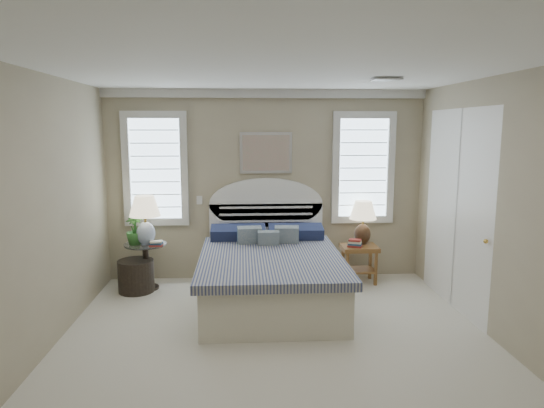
{
  "coord_description": "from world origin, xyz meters",
  "views": [
    {
      "loc": [
        -0.34,
        -4.39,
        2.18
      ],
      "look_at": [
        -0.0,
        1.0,
        1.32
      ],
      "focal_mm": 32.0,
      "sensor_mm": 36.0,
      "label": 1
    }
  ],
  "objects": [
    {
      "name": "wall_back",
      "position": [
        0.0,
        2.5,
        1.35
      ],
      "size": [
        4.5,
        0.02,
        2.7
      ],
      "primitive_type": "cube",
      "color": "tan",
      "rests_on": "floor"
    },
    {
      "name": "books_right",
      "position": [
        1.22,
        2.1,
        0.58
      ],
      "size": [
        0.23,
        0.19,
        0.11
      ],
      "rotation": [
        0.0,
        0.0,
        -0.29
      ],
      "color": "maroon",
      "rests_on": "nightstand_right"
    },
    {
      "name": "window_right",
      "position": [
        1.4,
        2.48,
        1.6
      ],
      "size": [
        0.9,
        0.06,
        1.6
      ],
      "primitive_type": "cube",
      "color": "silver",
      "rests_on": "wall_back"
    },
    {
      "name": "painting",
      "position": [
        0.0,
        2.46,
        1.82
      ],
      "size": [
        0.74,
        0.04,
        0.58
      ],
      "primitive_type": "cube",
      "color": "silver",
      "rests_on": "wall_back"
    },
    {
      "name": "wall_right",
      "position": [
        2.25,
        0.0,
        1.35
      ],
      "size": [
        0.02,
        5.0,
        2.7
      ],
      "primitive_type": "cube",
      "color": "tan",
      "rests_on": "floor"
    },
    {
      "name": "lamp_right",
      "position": [
        1.37,
        2.28,
        0.91
      ],
      "size": [
        0.46,
        0.46,
        0.62
      ],
      "rotation": [
        0.0,
        0.0,
        0.24
      ],
      "color": "black",
      "rests_on": "nightstand_right"
    },
    {
      "name": "closet_door",
      "position": [
        2.23,
        1.2,
        1.2
      ],
      "size": [
        0.02,
        1.8,
        2.4
      ],
      "primitive_type": "cube",
      "color": "white",
      "rests_on": "floor"
    },
    {
      "name": "window_left",
      "position": [
        -1.55,
        2.48,
        1.6
      ],
      "size": [
        0.9,
        0.06,
        1.6
      ],
      "primitive_type": "cube",
      "color": "silver",
      "rests_on": "wall_back"
    },
    {
      "name": "books_left",
      "position": [
        -1.48,
        1.91,
        0.66
      ],
      "size": [
        0.17,
        0.12,
        0.07
      ],
      "rotation": [
        0.0,
        0.0,
        0.01
      ],
      "color": "maroon",
      "rests_on": "side_table_left"
    },
    {
      "name": "wall_left",
      "position": [
        -2.25,
        0.0,
        1.35
      ],
      "size": [
        0.02,
        5.0,
        2.7
      ],
      "primitive_type": "cube",
      "color": "tan",
      "rests_on": "floor"
    },
    {
      "name": "crown_molding",
      "position": [
        0.0,
        2.46,
        2.64
      ],
      "size": [
        4.5,
        0.08,
        0.12
      ],
      "primitive_type": "cube",
      "color": "silver",
      "rests_on": "wall_back"
    },
    {
      "name": "ceiling",
      "position": [
        0.0,
        0.0,
        2.7
      ],
      "size": [
        4.5,
        5.0,
        0.01
      ],
      "primitive_type": "cube",
      "color": "white",
      "rests_on": "wall_back"
    },
    {
      "name": "switch_plate",
      "position": [
        -0.95,
        2.48,
        1.15
      ],
      "size": [
        0.08,
        0.01,
        0.12
      ],
      "primitive_type": "cube",
      "color": "silver",
      "rests_on": "wall_back"
    },
    {
      "name": "bed",
      "position": [
        0.0,
        1.46,
        0.39
      ],
      "size": [
        1.72,
        2.28,
        1.47
      ],
      "color": "silver",
      "rests_on": "floor"
    },
    {
      "name": "potted_plant",
      "position": [
        -1.77,
        2.02,
        0.83
      ],
      "size": [
        0.27,
        0.27,
        0.41
      ],
      "primitive_type": "imported",
      "rotation": [
        0.0,
        0.0,
        -0.19
      ],
      "color": "#336729",
      "rests_on": "side_table_left"
    },
    {
      "name": "floor_pot",
      "position": [
        -1.77,
        1.95,
        0.21
      ],
      "size": [
        0.59,
        0.59,
        0.43
      ],
      "primitive_type": "cylinder",
      "rotation": [
        0.0,
        0.0,
        -0.3
      ],
      "color": "black",
      "rests_on": "floor"
    },
    {
      "name": "floor",
      "position": [
        0.0,
        0.0,
        0.0
      ],
      "size": [
        4.5,
        5.0,
        0.01
      ],
      "primitive_type": "cube",
      "color": "beige",
      "rests_on": "ground"
    },
    {
      "name": "nightstand_right",
      "position": [
        1.3,
        2.15,
        0.39
      ],
      "size": [
        0.5,
        0.4,
        0.53
      ],
      "color": "brown",
      "rests_on": "floor"
    },
    {
      "name": "lamp_left",
      "position": [
        -1.63,
        2.01,
        1.03
      ],
      "size": [
        0.54,
        0.54,
        0.66
      ],
      "rotation": [
        0.0,
        0.0,
        0.41
      ],
      "color": "white",
      "rests_on": "side_table_left"
    },
    {
      "name": "hvac_vent",
      "position": [
        1.2,
        0.8,
        2.68
      ],
      "size": [
        0.3,
        0.2,
        0.02
      ],
      "primitive_type": "cube",
      "color": "#B2B2B2",
      "rests_on": "ceiling"
    },
    {
      "name": "side_table_left",
      "position": [
        -1.65,
        2.05,
        0.39
      ],
      "size": [
        0.56,
        0.56,
        0.63
      ],
      "color": "black",
      "rests_on": "floor"
    }
  ]
}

